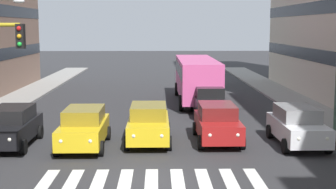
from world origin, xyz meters
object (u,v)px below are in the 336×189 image
(car_1, at_px, (217,123))
(bus_behind_traffic, at_px, (197,75))
(car_row2_0, at_px, (209,100))
(street_lamp_left, at_px, (331,33))
(car_0, at_px, (297,125))
(car_3, at_px, (84,127))
(car_2, at_px, (149,123))
(car_4, at_px, (11,126))

(car_1, bearing_deg, bus_behind_traffic, -90.00)
(car_1, distance_m, car_row2_0, 6.81)
(car_1, height_order, bus_behind_traffic, bus_behind_traffic)
(street_lamp_left, bearing_deg, bus_behind_traffic, -61.42)
(car_0, relative_size, car_1, 1.00)
(car_3, bearing_deg, car_0, -178.66)
(car_0, distance_m, car_2, 6.65)
(car_1, height_order, car_row2_0, same)
(street_lamp_left, bearing_deg, car_row2_0, -44.18)
(car_2, height_order, car_3, same)
(car_0, relative_size, car_2, 1.00)
(car_4, relative_size, street_lamp_left, 0.56)
(car_row2_0, bearing_deg, car_0, 112.59)
(car_0, distance_m, car_3, 9.43)
(car_row2_0, bearing_deg, car_1, 87.15)
(car_2, distance_m, car_row2_0, 7.73)
(car_0, height_order, car_2, same)
(car_2, bearing_deg, car_4, 4.89)
(car_3, relative_size, car_row2_0, 1.00)
(car_0, height_order, car_4, same)
(car_4, bearing_deg, car_3, 174.07)
(car_0, bearing_deg, car_1, -11.90)
(car_0, height_order, car_row2_0, same)
(car_1, bearing_deg, car_0, 168.10)
(car_4, bearing_deg, car_0, 179.48)
(car_3, bearing_deg, car_2, -163.09)
(car_2, distance_m, street_lamp_left, 9.84)
(car_0, relative_size, street_lamp_left, 0.56)
(car_0, distance_m, bus_behind_traffic, 13.25)
(street_lamp_left, bearing_deg, car_4, 8.64)
(car_0, relative_size, car_3, 1.00)
(car_3, distance_m, bus_behind_traffic, 14.30)
(car_1, relative_size, car_row2_0, 1.00)
(car_1, distance_m, car_3, 6.03)
(car_1, relative_size, car_3, 1.00)
(street_lamp_left, bearing_deg, car_1, 16.16)
(car_4, distance_m, car_row2_0, 12.08)
(car_3, bearing_deg, street_lamp_left, -167.41)
(car_2, xyz_separation_m, car_4, (6.04, 0.52, 0.00))
(car_row2_0, xyz_separation_m, street_lamp_left, (-5.32, 5.17, 4.04))
(car_row2_0, bearing_deg, bus_behind_traffic, -86.29)
(street_lamp_left, bearing_deg, car_0, 47.39)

